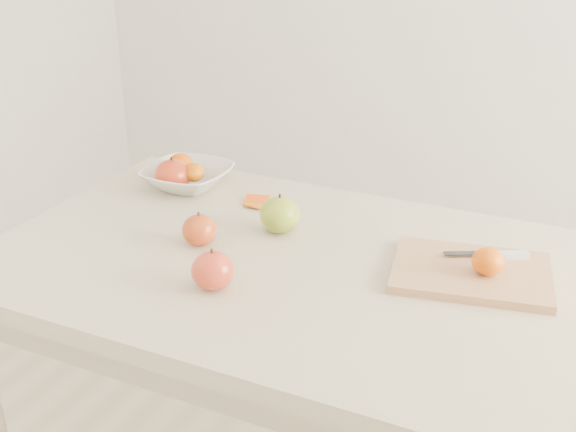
% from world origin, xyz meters
% --- Properties ---
extents(table, '(1.20, 0.80, 0.75)m').
position_xyz_m(table, '(0.00, 0.00, 0.65)').
color(table, beige).
rests_on(table, ground).
extents(cutting_board, '(0.34, 0.27, 0.02)m').
position_xyz_m(cutting_board, '(0.38, 0.08, 0.76)').
color(cutting_board, tan).
rests_on(cutting_board, table).
extents(board_tangerine, '(0.06, 0.06, 0.05)m').
position_xyz_m(board_tangerine, '(0.41, 0.07, 0.80)').
color(board_tangerine, '#D05207').
rests_on(board_tangerine, cutting_board).
extents(fruit_bowl, '(0.22, 0.22, 0.05)m').
position_xyz_m(fruit_bowl, '(-0.38, 0.25, 0.78)').
color(fruit_bowl, silver).
rests_on(fruit_bowl, table).
extents(bowl_tangerine_near, '(0.07, 0.07, 0.06)m').
position_xyz_m(bowl_tangerine_near, '(-0.40, 0.26, 0.80)').
color(bowl_tangerine_near, '#CD3E07').
rests_on(bowl_tangerine_near, fruit_bowl).
extents(bowl_tangerine_far, '(0.05, 0.05, 0.05)m').
position_xyz_m(bowl_tangerine_far, '(-0.35, 0.23, 0.80)').
color(bowl_tangerine_far, '#C85207').
rests_on(bowl_tangerine_far, fruit_bowl).
extents(orange_peel_a, '(0.07, 0.06, 0.01)m').
position_xyz_m(orange_peel_a, '(-0.17, 0.23, 0.75)').
color(orange_peel_a, '#E04B0F').
rests_on(orange_peel_a, table).
extents(orange_peel_b, '(0.05, 0.04, 0.01)m').
position_xyz_m(orange_peel_b, '(-0.16, 0.21, 0.75)').
color(orange_peel_b, '#C7640E').
rests_on(orange_peel_b, table).
extents(paring_knife, '(0.16, 0.08, 0.01)m').
position_xyz_m(paring_knife, '(0.43, 0.15, 0.78)').
color(paring_knife, white).
rests_on(paring_knife, cutting_board).
extents(apple_green, '(0.09, 0.09, 0.08)m').
position_xyz_m(apple_green, '(-0.05, 0.11, 0.79)').
color(apple_green, olive).
rests_on(apple_green, table).
extents(apple_red_b, '(0.07, 0.07, 0.07)m').
position_xyz_m(apple_red_b, '(-0.18, -0.02, 0.78)').
color(apple_red_b, '#A0150E').
rests_on(apple_red_b, table).
extents(apple_red_a, '(0.09, 0.09, 0.08)m').
position_xyz_m(apple_red_a, '(-0.40, 0.21, 0.79)').
color(apple_red_a, maroon).
rests_on(apple_red_a, table).
extents(apple_red_e, '(0.08, 0.08, 0.07)m').
position_xyz_m(apple_red_e, '(-0.05, -0.17, 0.79)').
color(apple_red_e, '#A31516').
rests_on(apple_red_e, table).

